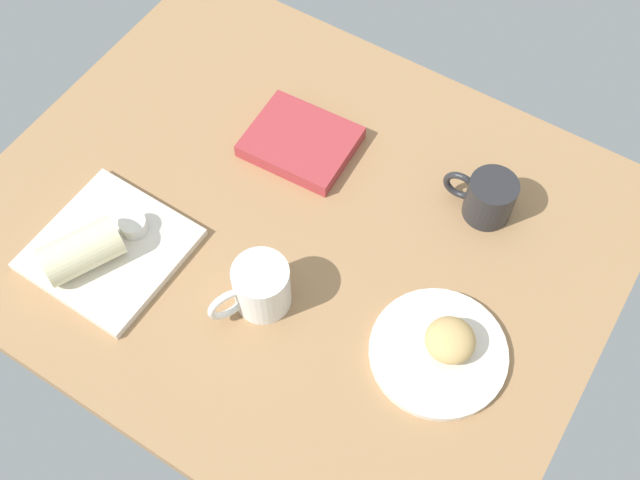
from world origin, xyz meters
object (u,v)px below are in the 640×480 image
Objects in this scene: breakfast_wrap at (82,251)px; second_mug at (488,197)px; scone_pastry at (450,340)px; book_stack at (301,142)px; square_plate at (110,249)px; sauce_cup at (133,225)px; round_plate at (438,352)px; coffee_mug at (260,287)px.

second_mug is (52.12, 46.03, -0.70)cm from breakfast_wrap.
book_stack is at bearing 152.57° from scone_pastry.
scone_pastry reaches higher than square_plate.
breakfast_wrap is (-2.78, -9.26, 2.10)cm from sauce_cup.
second_mug is (50.88, 41.91, 3.58)cm from square_plate.
breakfast_wrap reaches higher than round_plate.
coffee_mug is 42.78cm from second_mug.
breakfast_wrap is 0.95× the size of coffee_mug.
book_stack reaches higher than round_plate.
coffee_mug is at bearing -68.60° from book_stack.
coffee_mug is at bearing 2.23° from sauce_cup.
round_plate is at bearing 13.79° from coffee_mug.
breakfast_wrap is at bearing -106.71° from square_plate.
square_plate is 5.04× the size of sauce_cup.
book_stack is (-42.11, 21.85, -2.50)cm from scone_pastry.
sauce_cup is at bearing -143.31° from second_mug.
breakfast_wrap reaches higher than sauce_cup.
coffee_mug is at bearing -123.29° from second_mug.
sauce_cup is 0.36× the size of second_mug.
book_stack is (16.71, 40.71, -3.63)cm from breakfast_wrap.
second_mug is (49.34, 36.76, 1.40)cm from sauce_cup.
scone_pastry is 59.52cm from square_plate.
scone_pastry is at bearing 15.89° from coffee_mug.
breakfast_wrap is at bearing -112.31° from book_stack.
sauce_cup is 0.24× the size of book_stack.
sauce_cup is 34.43cm from book_stack.
breakfast_wrap is at bearing -106.71° from sauce_cup.
second_mug reaches higher than sauce_cup.
book_stack is 1.52× the size of second_mug.
sauce_cup is at bearing -170.28° from scone_pastry.
breakfast_wrap is at bearing -160.27° from coffee_mug.
square_plate is 6.07cm from breakfast_wrap.
square_plate is 1.82× the size of second_mug.
book_stack is at bearing 66.11° from sauce_cup.
sauce_cup reaches higher than square_plate.
second_mug is at bearing 39.48° from square_plate.
square_plate is (-57.58, -14.74, -3.15)cm from scone_pastry.
second_mug reaches higher than round_plate.
book_stack is (13.93, 31.45, -1.54)cm from sauce_cup.
square_plate is at bearing -167.34° from coffee_mug.
round_plate is 2.78× the size of scone_pastry.
book_stack is at bearing 150.55° from round_plate.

